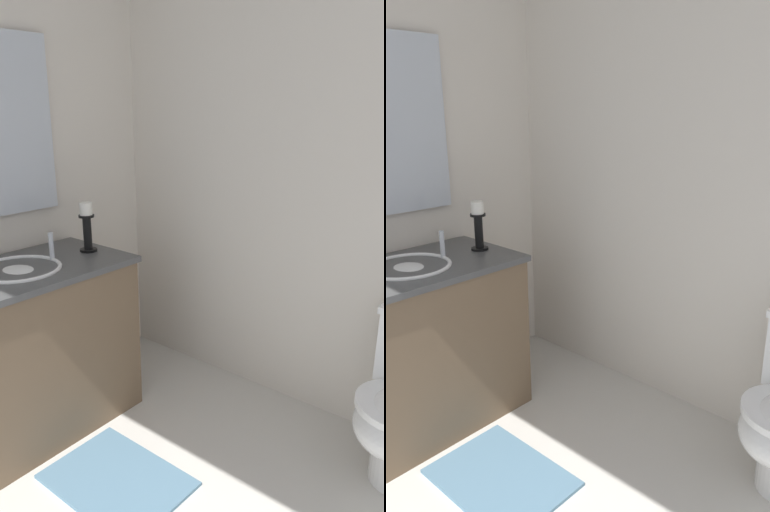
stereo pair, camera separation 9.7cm
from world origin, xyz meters
TOP-DOWN VIEW (x-y plane):
  - wall_back at (0.00, 1.16)m, footprint 2.57×0.04m
  - vanity_cabinet at (-0.96, 0.07)m, footprint 0.58×1.05m
  - sink_basin at (-0.96, 0.07)m, footprint 0.40×0.40m
  - candle_holder_tall at (-0.95, 0.47)m, footprint 0.09×0.09m
  - bath_mat at (-0.34, 0.07)m, footprint 0.60×0.44m

SIDE VIEW (x-z plane):
  - bath_mat at x=-0.34m, z-range 0.00..0.02m
  - vanity_cabinet at x=-0.96m, z-range 0.00..0.85m
  - sink_basin at x=-0.96m, z-range 0.69..0.93m
  - candle_holder_tall at x=-0.95m, z-range 0.86..1.12m
  - wall_back at x=0.00m, z-range 0.00..2.45m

